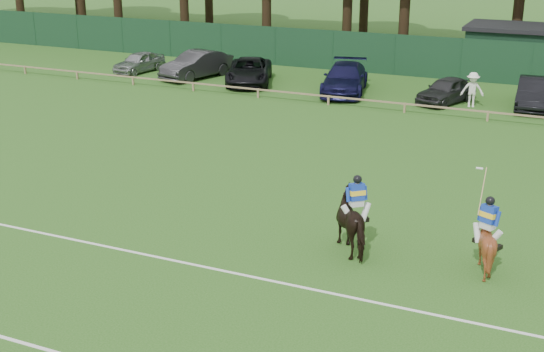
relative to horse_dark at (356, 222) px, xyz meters
The scene contains 17 objects.
ground 4.15m from the horse_dark, 155.30° to the right, with size 160.00×160.00×0.00m, color #1E4C14.
horse_dark is the anchor object (origin of this frame).
horse_chestnut 3.58m from the horse_dark, ahead, with size 1.22×1.37×1.52m, color brown.
sedan_silver 28.43m from the horse_dark, 136.18° to the left, with size 1.50×3.73×1.27m, color #939597.
sedan_grey 25.48m from the horse_dark, 129.80° to the left, with size 1.70×4.87×1.60m, color #29292C.
suv_black 23.16m from the horse_dark, 123.25° to the left, with size 2.41×5.23×1.45m, color black.
sedan_navy 20.51m from the horse_dark, 109.46° to the left, with size 2.22×5.46×1.59m, color #111136.
hatch_grey 19.27m from the horse_dark, 93.72° to the left, with size 1.58×3.93×1.34m, color #2B2B2D.
estate_black 20.15m from the horse_dark, 81.34° to the left, with size 1.61×4.62×1.52m, color black.
spectator_left 18.89m from the horse_dark, 89.65° to the left, with size 1.15×0.66×1.78m, color white.
rider_dark 0.77m from the horse_dark, 49.29° to the right, with size 0.80×0.72×1.41m.
rider_chestnut 3.61m from the horse_dark, ahead, with size 0.89×0.79×2.05m.
pitch_lines 6.43m from the horse_dark, 125.35° to the right, with size 60.00×5.10×0.01m.
pitch_rail 16.72m from the horse_dark, 102.73° to the left, with size 62.10×0.10×0.50m.
perimeter_fence 25.57m from the horse_dark, 98.29° to the left, with size 92.08×0.08×2.50m.
utility_shed 28.41m from the horse_dark, 85.32° to the left, with size 8.40×4.40×3.04m.
tree_row 33.36m from the horse_dark, 92.90° to the left, with size 96.00×12.00×21.00m, color #26561C, non-canonical shape.
Camera 1 is at (9.25, -16.63, 8.93)m, focal length 48.00 mm.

